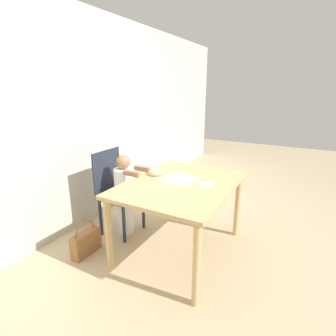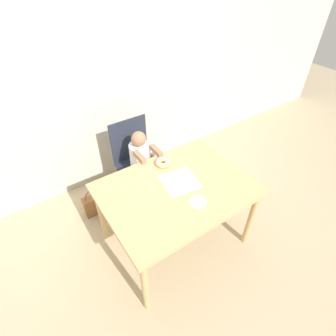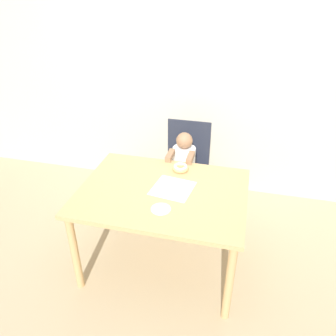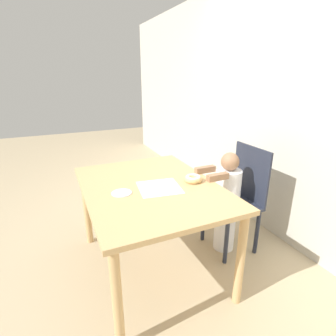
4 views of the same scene
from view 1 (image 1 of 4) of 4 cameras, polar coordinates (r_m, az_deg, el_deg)
The scene contains 9 objects.
ground_plane at distance 2.87m, azimuth 2.58°, elevation -17.40°, with size 12.00×12.00×0.00m, color tan.
wall_back at distance 3.21m, azimuth -19.36°, elevation 9.44°, with size 8.00×0.05×2.50m.
dining_table at distance 2.55m, azimuth 2.78°, elevation -5.01°, with size 1.29×0.97×0.75m.
chair at distance 3.06m, azimuth -11.17°, elevation -4.86°, with size 0.44×0.40×0.96m.
child_figure at distance 3.00m, azimuth -9.30°, elevation -5.73°, with size 0.24×0.39×0.93m.
donut at distance 2.72m, azimuth -2.80°, elevation -0.98°, with size 0.14×0.14×0.05m.
napkin at distance 2.60m, azimuth 2.56°, elevation -2.46°, with size 0.34×0.34×0.00m.
handbag at distance 2.87m, azimuth -17.43°, elevation -15.08°, with size 0.33×0.11×0.37m.
plate at distance 2.48m, azimuth 8.18°, elevation -3.58°, with size 0.14×0.14×0.01m.
Camera 1 is at (-2.13, -1.03, 1.62)m, focal length 28.00 mm.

